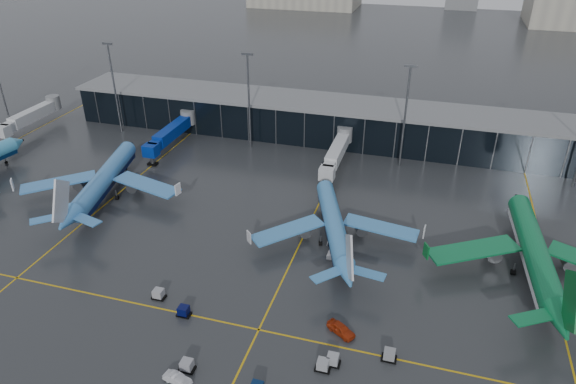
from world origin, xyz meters
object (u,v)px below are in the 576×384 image
(service_van_red, at_px, (341,329))
(service_van_white, at_px, (178,379))
(airliner_aer_lingus, at_px, (537,238))
(mobile_airstair, at_px, (334,252))
(airliner_arkefly, at_px, (103,168))
(airliner_klm_near, at_px, (334,213))
(baggage_carts, at_px, (258,346))

(service_van_red, bearing_deg, service_van_white, 159.65)
(service_van_red, bearing_deg, airliner_aer_lingus, -18.05)
(service_van_red, relative_size, service_van_white, 1.17)
(airliner_aer_lingus, relative_size, service_van_white, 10.83)
(airliner_aer_lingus, distance_m, mobile_airstair, 35.46)
(airliner_arkefly, bearing_deg, mobile_airstair, -21.96)
(service_van_red, distance_m, service_van_white, 24.95)
(airliner_aer_lingus, bearing_deg, airliner_klm_near, 177.07)
(airliner_arkefly, distance_m, mobile_airstair, 55.18)
(airliner_arkefly, bearing_deg, service_van_red, -38.22)
(baggage_carts, height_order, service_van_white, baggage_carts)
(airliner_klm_near, height_order, service_van_red, airliner_klm_near)
(baggage_carts, relative_size, mobile_airstair, 11.76)
(service_van_red, bearing_deg, mobile_airstair, 46.14)
(airliner_aer_lingus, bearing_deg, mobile_airstair, -174.20)
(baggage_carts, height_order, mobile_airstair, mobile_airstair)
(airliner_arkefly, xyz_separation_m, airliner_klm_near, (52.83, -3.24, -0.66))
(airliner_arkefly, xyz_separation_m, service_van_white, (39.73, -43.36, -5.93))
(airliner_arkefly, distance_m, airliner_aer_lingus, 88.71)
(mobile_airstair, xyz_separation_m, service_van_red, (5.11, -19.38, 0.05))
(mobile_airstair, height_order, service_van_red, mobile_airstair)
(airliner_klm_near, bearing_deg, service_van_white, -127.64)
(airliner_aer_lingus, distance_m, baggage_carts, 51.83)
(mobile_airstair, distance_m, service_van_red, 20.05)
(baggage_carts, distance_m, mobile_airstair, 26.89)
(service_van_white, bearing_deg, mobile_airstair, -13.48)
(mobile_airstair, bearing_deg, service_van_red, -73.73)
(airliner_klm_near, xyz_separation_m, baggage_carts, (-4.47, -31.53, -5.18))
(airliner_klm_near, height_order, baggage_carts, airliner_klm_near)
(mobile_airstair, bearing_deg, airliner_klm_near, 106.08)
(airliner_klm_near, distance_m, service_van_red, 26.02)
(service_van_red, bearing_deg, baggage_carts, 153.43)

